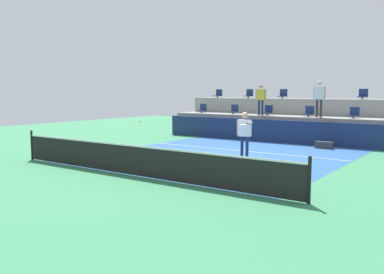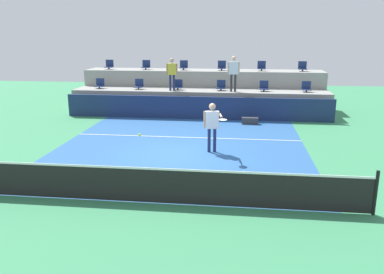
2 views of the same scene
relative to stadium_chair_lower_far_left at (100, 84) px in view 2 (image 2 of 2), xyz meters
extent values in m
plane|color=#388456|center=(5.28, -7.23, -1.46)|extent=(40.00, 40.00, 0.00)
cube|color=#285693|center=(5.28, -6.23, -1.46)|extent=(9.00, 10.00, 0.01)
cube|color=white|center=(5.28, -4.83, -1.46)|extent=(9.00, 0.06, 0.00)
cylinder|color=black|center=(10.48, -11.23, -0.93)|extent=(0.08, 0.08, 1.07)
cube|color=black|center=(5.28, -11.23, -1.01)|extent=(10.40, 0.01, 0.87)
cube|color=white|center=(5.28, -11.23, -0.57)|extent=(10.40, 0.02, 0.05)
cube|color=navy|center=(5.28, -1.23, -0.91)|extent=(13.00, 0.16, 1.10)
cube|color=gray|center=(5.28, 0.07, -0.84)|extent=(13.00, 1.80, 1.25)
cube|color=gray|center=(5.28, 1.87, -0.41)|extent=(13.00, 1.80, 2.10)
cylinder|color=#2D2D33|center=(0.00, -0.08, -0.16)|extent=(0.08, 0.08, 0.10)
cube|color=navy|center=(0.00, -0.08, -0.09)|extent=(0.44, 0.40, 0.04)
cube|color=navy|center=(0.00, 0.10, 0.12)|extent=(0.44, 0.04, 0.38)
cylinder|color=#2D2D33|center=(2.11, -0.08, -0.16)|extent=(0.08, 0.08, 0.10)
cube|color=navy|center=(2.11, -0.08, -0.09)|extent=(0.44, 0.40, 0.04)
cube|color=navy|center=(2.11, 0.10, 0.12)|extent=(0.44, 0.04, 0.38)
cylinder|color=#2D2D33|center=(4.17, -0.08, -0.16)|extent=(0.08, 0.08, 0.10)
cube|color=navy|center=(4.17, -0.08, -0.09)|extent=(0.44, 0.40, 0.04)
cube|color=navy|center=(4.17, 0.10, 0.12)|extent=(0.44, 0.04, 0.38)
cylinder|color=#2D2D33|center=(6.38, -0.08, -0.16)|extent=(0.08, 0.08, 0.10)
cube|color=navy|center=(6.38, -0.08, -0.09)|extent=(0.44, 0.40, 0.04)
cube|color=navy|center=(6.38, 0.10, 0.12)|extent=(0.44, 0.04, 0.38)
cylinder|color=#2D2D33|center=(8.52, -0.08, -0.16)|extent=(0.08, 0.08, 0.10)
cube|color=navy|center=(8.52, -0.08, -0.09)|extent=(0.44, 0.40, 0.04)
cube|color=navy|center=(8.52, 0.10, 0.12)|extent=(0.44, 0.04, 0.38)
cylinder|color=#2D2D33|center=(10.59, -0.08, -0.16)|extent=(0.08, 0.08, 0.10)
cube|color=navy|center=(10.59, -0.08, -0.09)|extent=(0.44, 0.40, 0.04)
cube|color=navy|center=(10.59, 0.10, 0.12)|extent=(0.44, 0.04, 0.38)
cylinder|color=#2D2D33|center=(-0.04, 1.72, 0.69)|extent=(0.08, 0.08, 0.10)
cube|color=navy|center=(-0.04, 1.72, 0.76)|extent=(0.44, 0.40, 0.04)
cube|color=navy|center=(-0.04, 1.90, 0.97)|extent=(0.44, 0.04, 0.38)
cylinder|color=#2D2D33|center=(2.08, 1.72, 0.69)|extent=(0.08, 0.08, 0.10)
cube|color=navy|center=(2.08, 1.72, 0.76)|extent=(0.44, 0.40, 0.04)
cube|color=navy|center=(2.08, 1.90, 0.97)|extent=(0.44, 0.04, 0.38)
cylinder|color=#2D2D33|center=(4.21, 1.72, 0.69)|extent=(0.08, 0.08, 0.10)
cube|color=navy|center=(4.21, 1.72, 0.76)|extent=(0.44, 0.40, 0.04)
cube|color=navy|center=(4.21, 1.90, 0.97)|extent=(0.44, 0.04, 0.38)
cylinder|color=#2D2D33|center=(6.31, 1.72, 0.69)|extent=(0.08, 0.08, 0.10)
cube|color=navy|center=(6.31, 1.72, 0.76)|extent=(0.44, 0.40, 0.04)
cube|color=navy|center=(6.31, 1.90, 0.97)|extent=(0.44, 0.04, 0.38)
cylinder|color=#2D2D33|center=(8.45, 1.72, 0.69)|extent=(0.08, 0.08, 0.10)
cube|color=navy|center=(8.45, 1.72, 0.76)|extent=(0.44, 0.40, 0.04)
cube|color=navy|center=(8.45, 1.90, 0.97)|extent=(0.44, 0.04, 0.38)
cylinder|color=#2D2D33|center=(10.61, 1.72, 0.69)|extent=(0.08, 0.08, 0.10)
cube|color=navy|center=(10.61, 1.72, 0.76)|extent=(0.44, 0.40, 0.04)
cube|color=navy|center=(10.61, 1.90, 0.97)|extent=(0.44, 0.04, 0.38)
cylinder|color=navy|center=(6.33, -6.73, -1.04)|extent=(0.13, 0.13, 0.85)
cylinder|color=navy|center=(6.52, -6.70, -1.04)|extent=(0.13, 0.13, 0.85)
cube|color=white|center=(6.42, -6.71, -0.31)|extent=(0.49, 0.25, 0.61)
sphere|color=tan|center=(6.42, -6.71, 0.16)|extent=(0.27, 0.27, 0.23)
cylinder|color=tan|center=(6.16, -6.76, -0.29)|extent=(0.08, 0.08, 0.57)
cylinder|color=tan|center=(6.73, -6.94, -0.10)|extent=(0.16, 0.55, 0.07)
cylinder|color=black|center=(6.79, -7.30, -0.10)|extent=(0.08, 0.26, 0.04)
ellipsoid|color=silver|center=(6.83, -7.58, -0.10)|extent=(0.31, 0.36, 0.03)
cylinder|color=navy|center=(3.84, -0.40, 0.18)|extent=(0.13, 0.13, 0.80)
cylinder|color=navy|center=(4.02, -0.37, 0.18)|extent=(0.13, 0.13, 0.80)
cube|color=yellow|center=(3.93, -0.38, 0.86)|extent=(0.46, 0.25, 0.56)
sphere|color=tan|center=(3.93, -0.38, 1.29)|extent=(0.25, 0.25, 0.22)
cylinder|color=tan|center=(3.68, -0.43, 0.88)|extent=(0.08, 0.08, 0.53)
cylinder|color=tan|center=(4.18, -0.34, 0.88)|extent=(0.08, 0.08, 0.53)
cylinder|color=#2D2D33|center=(6.90, -0.39, 0.21)|extent=(0.11, 0.11, 0.86)
cylinder|color=#2D2D33|center=(7.09, -0.38, 0.21)|extent=(0.11, 0.11, 0.86)
cube|color=white|center=(6.99, -0.38, 0.94)|extent=(0.47, 0.19, 0.61)
sphere|color=beige|center=(6.99, -0.38, 1.41)|extent=(0.24, 0.24, 0.23)
cylinder|color=beige|center=(6.73, -0.39, 0.96)|extent=(0.07, 0.07, 0.57)
cylinder|color=beige|center=(7.26, -0.38, 0.96)|extent=(0.07, 0.07, 0.57)
sphere|color=#CCE033|center=(4.87, -10.62, 0.10)|extent=(0.07, 0.07, 0.07)
cube|color=#333338|center=(7.84, -2.05, -1.31)|extent=(0.76, 0.28, 0.30)
camera|label=1|loc=(13.59, -20.02, 1.01)|focal=38.73mm
camera|label=2|loc=(7.36, -20.02, 2.57)|focal=36.94mm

